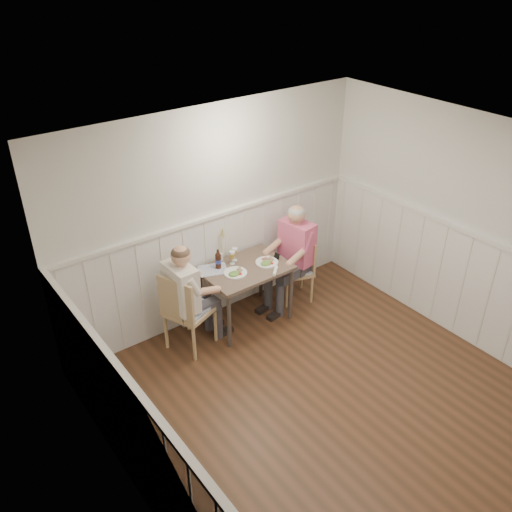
# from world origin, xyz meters

# --- Properties ---
(ground_plane) EXTENTS (4.50, 4.50, 0.00)m
(ground_plane) POSITION_xyz_m (0.00, 0.00, 0.00)
(ground_plane) COLOR #422B1A
(room_shell) EXTENTS (4.04, 4.54, 2.60)m
(room_shell) POSITION_xyz_m (0.00, 0.00, 1.52)
(room_shell) COLOR silver
(room_shell) RESTS_ON ground
(wainscot) EXTENTS (4.00, 4.49, 1.34)m
(wainscot) POSITION_xyz_m (0.00, 0.69, 0.69)
(wainscot) COLOR silver
(wainscot) RESTS_ON ground
(dining_table) EXTENTS (1.00, 0.70, 0.75)m
(dining_table) POSITION_xyz_m (0.15, 1.84, 0.65)
(dining_table) COLOR brown
(dining_table) RESTS_ON ground
(chair_right) EXTENTS (0.51, 0.51, 0.85)m
(chair_right) POSITION_xyz_m (0.98, 1.83, 0.46)
(chair_right) COLOR tan
(chair_right) RESTS_ON ground
(chair_left) EXTENTS (0.60, 0.60, 0.98)m
(chair_left) POSITION_xyz_m (-0.68, 1.81, 0.53)
(chair_left) COLOR tan
(chair_left) RESTS_ON ground
(man_in_pink) EXTENTS (0.67, 0.47, 1.36)m
(man_in_pink) POSITION_xyz_m (0.89, 1.83, 0.57)
(man_in_pink) COLOR #3F3F47
(man_in_pink) RESTS_ON ground
(diner_cream) EXTENTS (0.63, 0.44, 1.34)m
(diner_cream) POSITION_xyz_m (-0.67, 1.84, 0.56)
(diner_cream) COLOR #3F3F47
(diner_cream) RESTS_ON ground
(plate_man) EXTENTS (0.27, 0.27, 0.07)m
(plate_man) POSITION_xyz_m (0.41, 1.77, 0.77)
(plate_man) COLOR white
(plate_man) RESTS_ON dining_table
(plate_diner) EXTENTS (0.27, 0.27, 0.07)m
(plate_diner) POSITION_xyz_m (-0.03, 1.79, 0.77)
(plate_diner) COLOR white
(plate_diner) RESTS_ON dining_table
(beer_glass_a) EXTENTS (0.07, 0.07, 0.16)m
(beer_glass_a) POSITION_xyz_m (0.15, 2.05, 0.86)
(beer_glass_a) COLOR silver
(beer_glass_a) RESTS_ON dining_table
(beer_glass_b) EXTENTS (0.07, 0.07, 0.17)m
(beer_glass_b) POSITION_xyz_m (0.08, 2.00, 0.86)
(beer_glass_b) COLOR silver
(beer_glass_b) RESTS_ON dining_table
(beer_bottle) EXTENTS (0.07, 0.07, 0.25)m
(beer_bottle) POSITION_xyz_m (-0.11, 2.02, 0.86)
(beer_bottle) COLOR black
(beer_bottle) RESTS_ON dining_table
(rolled_napkin) EXTENTS (0.16, 0.15, 0.04)m
(rolled_napkin) POSITION_xyz_m (0.36, 1.55, 0.77)
(rolled_napkin) COLOR white
(rolled_napkin) RESTS_ON dining_table
(grass_vase) EXTENTS (0.05, 0.05, 0.44)m
(grass_vase) POSITION_xyz_m (0.02, 2.15, 0.95)
(grass_vase) COLOR silver
(grass_vase) RESTS_ON dining_table
(gingham_mat) EXTENTS (0.40, 0.37, 0.01)m
(gingham_mat) POSITION_xyz_m (-0.18, 2.03, 0.75)
(gingham_mat) COLOR slate
(gingham_mat) RESTS_ON dining_table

